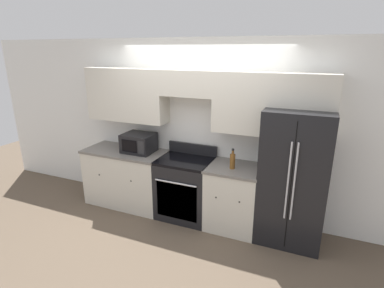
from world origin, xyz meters
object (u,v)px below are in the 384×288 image
object	(u,v)px
refrigerator	(293,176)
bottle	(232,161)
oven_range	(185,188)
microwave	(139,143)

from	to	relation	value
refrigerator	bottle	distance (m)	0.80
oven_range	microwave	size ratio (longest dim) A/B	2.29
refrigerator	microwave	bearing A→B (deg)	-179.29
oven_range	refrigerator	world-z (taller)	refrigerator
refrigerator	microwave	distance (m)	2.31
oven_range	refrigerator	distance (m)	1.56
bottle	microwave	bearing A→B (deg)	176.11
oven_range	refrigerator	bearing A→B (deg)	2.56
oven_range	bottle	xyz separation A→B (m)	(0.72, -0.06, 0.56)
oven_range	microwave	bearing A→B (deg)	177.24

